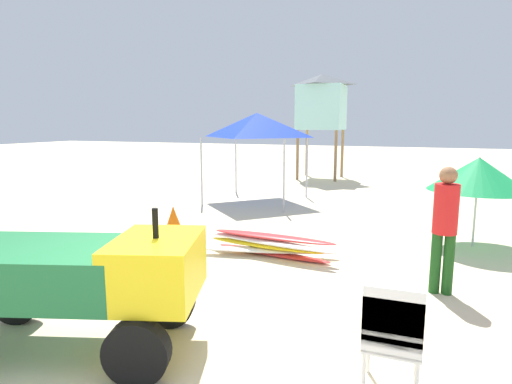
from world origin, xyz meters
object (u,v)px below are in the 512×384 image
object	(u,v)px
stacked_plastic_chairs	(392,330)
traffic_cone_far	(173,219)
surfboard_pile	(268,245)
beach_umbrella_mid	(478,174)
lifeguard_tower	(322,102)
lifeguard_near_right	(445,222)
popup_canopy	(257,125)
utility_cart	(79,277)

from	to	relation	value
stacked_plastic_chairs	traffic_cone_far	distance (m)	6.28
stacked_plastic_chairs	surfboard_pile	bearing A→B (deg)	124.52
stacked_plastic_chairs	beach_umbrella_mid	size ratio (longest dim) A/B	0.58
surfboard_pile	lifeguard_tower	xyz separation A→B (m)	(-1.45, 10.84, 2.96)
stacked_plastic_chairs	lifeguard_near_right	world-z (taller)	lifeguard_near_right
surfboard_pile	lifeguard_near_right	world-z (taller)	lifeguard_near_right
surfboard_pile	lifeguard_tower	world-z (taller)	lifeguard_tower
surfboard_pile	beach_umbrella_mid	distance (m)	4.12
popup_canopy	beach_umbrella_mid	distance (m)	6.29
lifeguard_tower	traffic_cone_far	world-z (taller)	lifeguard_tower
stacked_plastic_chairs	lifeguard_near_right	xyz separation A→B (m)	(0.51, 2.58, 0.41)
lifeguard_near_right	lifeguard_tower	world-z (taller)	lifeguard_tower
lifeguard_near_right	lifeguard_tower	size ratio (longest dim) A/B	0.41
lifeguard_near_right	lifeguard_tower	bearing A→B (deg)	110.05
utility_cart	stacked_plastic_chairs	bearing A→B (deg)	6.13
lifeguard_tower	beach_umbrella_mid	world-z (taller)	lifeguard_tower
lifeguard_near_right	beach_umbrella_mid	distance (m)	2.75
beach_umbrella_mid	lifeguard_near_right	bearing A→B (deg)	-104.30
utility_cart	popup_canopy	distance (m)	8.73
popup_canopy	surfboard_pile	bearing A→B (deg)	-67.28
lifeguard_near_right	beach_umbrella_mid	size ratio (longest dim) A/B	0.99
popup_canopy	beach_umbrella_mid	bearing A→B (deg)	-28.29
stacked_plastic_chairs	popup_canopy	size ratio (longest dim) A/B	0.39
stacked_plastic_chairs	lifeguard_near_right	size ratio (longest dim) A/B	0.58
lifeguard_near_right	surfboard_pile	bearing A→B (deg)	165.99
surfboard_pile	beach_umbrella_mid	bearing A→B (deg)	29.67
lifeguard_near_right	beach_umbrella_mid	world-z (taller)	lifeguard_near_right
surfboard_pile	beach_umbrella_mid	xyz separation A→B (m)	(3.43, 1.96, 1.18)
utility_cart	lifeguard_near_right	size ratio (longest dim) A/B	1.59
utility_cart	beach_umbrella_mid	bearing A→B (deg)	52.92
stacked_plastic_chairs	lifeguard_tower	xyz separation A→B (m)	(-3.70, 14.11, 2.56)
surfboard_pile	traffic_cone_far	world-z (taller)	traffic_cone_far
stacked_plastic_chairs	lifeguard_tower	bearing A→B (deg)	104.69
surfboard_pile	lifeguard_near_right	bearing A→B (deg)	-14.01
surfboard_pile	lifeguard_near_right	distance (m)	2.96
surfboard_pile	traffic_cone_far	xyz separation A→B (m)	(-2.45, 0.88, 0.08)
lifeguard_tower	utility_cart	bearing A→B (deg)	-87.28
lifeguard_near_right	popup_canopy	distance (m)	7.49
stacked_plastic_chairs	traffic_cone_far	size ratio (longest dim) A/B	1.79
lifeguard_near_right	stacked_plastic_chairs	bearing A→B (deg)	-101.14
stacked_plastic_chairs	popup_canopy	xyz separation A→B (m)	(-4.31, 8.18, 1.65)
popup_canopy	beach_umbrella_mid	world-z (taller)	popup_canopy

